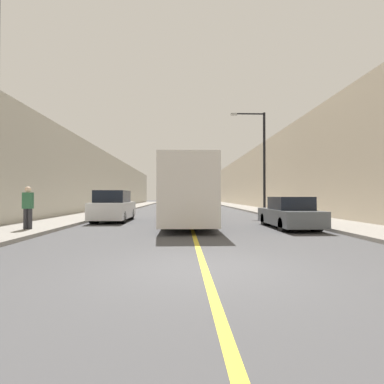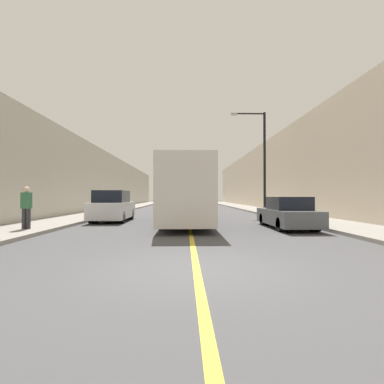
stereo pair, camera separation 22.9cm
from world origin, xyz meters
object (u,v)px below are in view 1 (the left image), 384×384
object	(u,v)px
bus	(186,192)
parked_suv_left	(113,207)
street_lamp_right	(261,156)
pedestrian	(28,207)
car_right_near	(289,214)
street_lamp_left	(4,95)

from	to	relation	value
bus	parked_suv_left	distance (m)	4.46
bus	street_lamp_right	xyz separation A→B (m)	(6.09, 6.05, 2.99)
parked_suv_left	pedestrian	size ratio (longest dim) A/B	2.60
car_right_near	bus	bearing A→B (deg)	142.28
car_right_near	street_lamp_right	bearing A→B (deg)	82.33
street_lamp_left	bus	bearing A→B (deg)	55.85
car_right_near	pedestrian	bearing A→B (deg)	-173.73
car_right_near	pedestrian	world-z (taller)	pedestrian
bus	car_right_near	xyz separation A→B (m)	(4.78, -3.69, -1.07)
car_right_near	street_lamp_left	distance (m)	12.08
parked_suv_left	street_lamp_left	size ratio (longest dim) A/B	0.59
car_right_near	street_lamp_right	world-z (taller)	street_lamp_right
bus	parked_suv_left	world-z (taller)	bus
parked_suv_left	street_lamp_right	xyz separation A→B (m)	(10.44, 5.60, 3.88)
car_right_near	street_lamp_left	bearing A→B (deg)	-155.97
parked_suv_left	street_lamp_left	xyz separation A→B (m)	(-1.31, -8.79, 3.73)
street_lamp_left	street_lamp_right	bearing A→B (deg)	50.77
street_lamp_left	street_lamp_right	size ratio (longest dim) A/B	0.96
parked_suv_left	bus	bearing A→B (deg)	-5.82
street_lamp_right	pedestrian	xyz separation A→B (m)	(-12.73, -11.00, -3.67)
street_lamp_right	pedestrian	size ratio (longest dim) A/B	4.56
car_right_near	pedestrian	distance (m)	11.49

